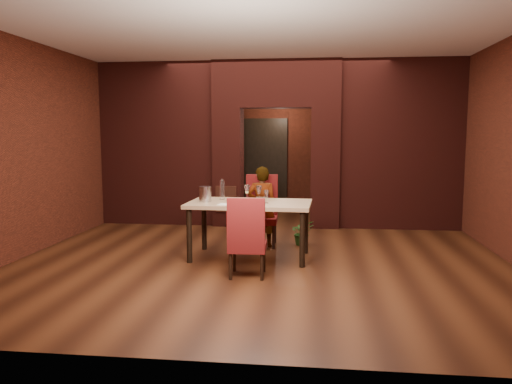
# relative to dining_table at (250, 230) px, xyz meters

# --- Properties ---
(floor) EXTENTS (8.00, 8.00, 0.00)m
(floor) POSITION_rel_dining_table_xyz_m (0.18, 0.63, -0.41)
(floor) COLOR #462311
(floor) RESTS_ON ground
(ceiling) EXTENTS (7.00, 8.00, 0.04)m
(ceiling) POSITION_rel_dining_table_xyz_m (0.18, 0.63, 2.79)
(ceiling) COLOR silver
(ceiling) RESTS_ON ground
(wall_back) EXTENTS (7.00, 0.04, 3.20)m
(wall_back) POSITION_rel_dining_table_xyz_m (0.18, 4.63, 1.19)
(wall_back) COLOR maroon
(wall_back) RESTS_ON ground
(wall_front) EXTENTS (7.00, 0.04, 3.20)m
(wall_front) POSITION_rel_dining_table_xyz_m (0.18, -3.37, 1.19)
(wall_front) COLOR maroon
(wall_front) RESTS_ON ground
(wall_left) EXTENTS (0.04, 8.00, 3.20)m
(wall_left) POSITION_rel_dining_table_xyz_m (-3.32, 0.63, 1.19)
(wall_left) COLOR maroon
(wall_left) RESTS_ON ground
(wall_right) EXTENTS (0.04, 8.00, 3.20)m
(wall_right) POSITION_rel_dining_table_xyz_m (3.68, 0.63, 1.19)
(wall_right) COLOR maroon
(wall_right) RESTS_ON ground
(pillar_left) EXTENTS (0.55, 0.55, 2.30)m
(pillar_left) POSITION_rel_dining_table_xyz_m (-0.77, 2.63, 0.74)
(pillar_left) COLOR maroon
(pillar_left) RESTS_ON ground
(pillar_right) EXTENTS (0.55, 0.55, 2.30)m
(pillar_right) POSITION_rel_dining_table_xyz_m (1.13, 2.63, 0.74)
(pillar_right) COLOR maroon
(pillar_right) RESTS_ON ground
(lintel) EXTENTS (2.45, 0.55, 0.90)m
(lintel) POSITION_rel_dining_table_xyz_m (0.18, 2.63, 2.34)
(lintel) COLOR maroon
(lintel) RESTS_ON ground
(wing_wall_left) EXTENTS (2.28, 0.35, 3.20)m
(wing_wall_left) POSITION_rel_dining_table_xyz_m (-2.18, 2.63, 1.19)
(wing_wall_left) COLOR maroon
(wing_wall_left) RESTS_ON ground
(wing_wall_right) EXTENTS (2.28, 0.35, 3.20)m
(wing_wall_right) POSITION_rel_dining_table_xyz_m (2.55, 2.63, 1.19)
(wing_wall_right) COLOR maroon
(wing_wall_right) RESTS_ON ground
(vent_panel) EXTENTS (0.40, 0.03, 0.50)m
(vent_panel) POSITION_rel_dining_table_xyz_m (-0.77, 2.33, 0.14)
(vent_panel) COLOR #9F472E
(vent_panel) RESTS_ON ground
(rear_door) EXTENTS (0.90, 0.08, 2.10)m
(rear_door) POSITION_rel_dining_table_xyz_m (-0.22, 4.57, 0.64)
(rear_door) COLOR black
(rear_door) RESTS_ON ground
(rear_door_frame) EXTENTS (1.02, 0.04, 2.22)m
(rear_door_frame) POSITION_rel_dining_table_xyz_m (-0.22, 4.53, 0.64)
(rear_door_frame) COLOR black
(rear_door_frame) RESTS_ON ground
(dining_table) EXTENTS (1.80, 1.06, 0.83)m
(dining_table) POSITION_rel_dining_table_xyz_m (0.00, 0.00, 0.00)
(dining_table) COLOR tan
(dining_table) RESTS_ON ground
(chair_far) EXTENTS (0.53, 0.53, 1.14)m
(chair_far) POSITION_rel_dining_table_xyz_m (0.08, 0.81, 0.16)
(chair_far) COLOR maroon
(chair_far) RESTS_ON ground
(chair_near) EXTENTS (0.48, 0.48, 1.03)m
(chair_near) POSITION_rel_dining_table_xyz_m (0.09, -0.93, 0.10)
(chair_near) COLOR maroon
(chair_near) RESTS_ON ground
(person_seated) EXTENTS (0.48, 0.32, 1.30)m
(person_seated) POSITION_rel_dining_table_xyz_m (0.10, 0.75, 0.24)
(person_seated) COLOR white
(person_seated) RESTS_ON ground
(wine_glass_a) EXTENTS (0.09, 0.09, 0.23)m
(wine_glass_a) POSITION_rel_dining_table_xyz_m (-0.06, 0.15, 0.53)
(wine_glass_a) COLOR white
(wine_glass_a) RESTS_ON dining_table
(wine_glass_b) EXTENTS (0.09, 0.09, 0.22)m
(wine_glass_b) POSITION_rel_dining_table_xyz_m (0.12, 0.16, 0.52)
(wine_glass_b) COLOR white
(wine_glass_b) RESTS_ON dining_table
(wine_glass_c) EXTENTS (0.08, 0.08, 0.19)m
(wine_glass_c) POSITION_rel_dining_table_xyz_m (0.25, -0.08, 0.51)
(wine_glass_c) COLOR white
(wine_glass_c) RESTS_ON dining_table
(tasting_sheet) EXTENTS (0.29, 0.23, 0.00)m
(tasting_sheet) POSITION_rel_dining_table_xyz_m (-0.27, -0.30, 0.41)
(tasting_sheet) COLOR white
(tasting_sheet) RESTS_ON dining_table
(wine_bucket) EXTENTS (0.18, 0.18, 0.22)m
(wine_bucket) POSITION_rel_dining_table_xyz_m (-0.65, -0.03, 0.52)
(wine_bucket) COLOR silver
(wine_bucket) RESTS_ON dining_table
(water_bottle) EXTENTS (0.07, 0.07, 0.31)m
(water_bottle) POSITION_rel_dining_table_xyz_m (-0.45, 0.24, 0.57)
(water_bottle) COLOR white
(water_bottle) RESTS_ON dining_table
(potted_plant) EXTENTS (0.45, 0.41, 0.41)m
(potted_plant) POSITION_rel_dining_table_xyz_m (0.74, 0.94, -0.21)
(potted_plant) COLOR #285E22
(potted_plant) RESTS_ON ground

